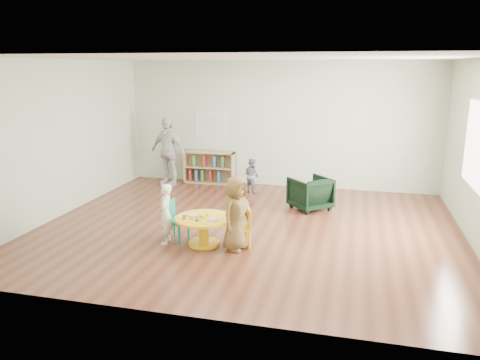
{
  "coord_description": "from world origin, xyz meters",
  "views": [
    {
      "loc": [
        1.7,
        -7.36,
        2.68
      ],
      "look_at": [
        -0.07,
        -0.3,
        0.9
      ],
      "focal_mm": 35.0,
      "sensor_mm": 36.0,
      "label": 1
    }
  ],
  "objects_px": {
    "activity_table": "(204,226)",
    "bookshelf": "(209,167)",
    "kid_chair_right": "(243,226)",
    "child_left": "(165,214)",
    "child_right": "(236,214)",
    "adult_caretaker": "(168,151)",
    "armchair": "(310,193)",
    "kid_chair_left": "(174,219)",
    "toddler": "(252,175)"
  },
  "relations": [
    {
      "from": "kid_chair_left",
      "to": "kid_chair_right",
      "type": "xyz_separation_m",
      "value": [
        1.13,
        -0.04,
        -0.01
      ]
    },
    {
      "from": "kid_chair_right",
      "to": "adult_caretaker",
      "type": "distance_m",
      "value": 4.2
    },
    {
      "from": "armchair",
      "to": "kid_chair_left",
      "type": "bearing_deg",
      "value": 5.89
    },
    {
      "from": "armchair",
      "to": "adult_caretaker",
      "type": "xyz_separation_m",
      "value": [
        -3.36,
        1.11,
        0.47
      ]
    },
    {
      "from": "activity_table",
      "to": "bookshelf",
      "type": "relative_size",
      "value": 0.73
    },
    {
      "from": "child_left",
      "to": "adult_caretaker",
      "type": "distance_m",
      "value": 3.72
    },
    {
      "from": "adult_caretaker",
      "to": "toddler",
      "type": "bearing_deg",
      "value": 11.33
    },
    {
      "from": "kid_chair_left",
      "to": "armchair",
      "type": "height_order",
      "value": "armchair"
    },
    {
      "from": "bookshelf",
      "to": "child_right",
      "type": "height_order",
      "value": "child_right"
    },
    {
      "from": "activity_table",
      "to": "child_right",
      "type": "relative_size",
      "value": 0.78
    },
    {
      "from": "armchair",
      "to": "activity_table",
      "type": "bearing_deg",
      "value": 16.09
    },
    {
      "from": "bookshelf",
      "to": "child_right",
      "type": "xyz_separation_m",
      "value": [
        1.65,
        -3.85,
        0.19
      ]
    },
    {
      "from": "child_left",
      "to": "kid_chair_left",
      "type": "bearing_deg",
      "value": 150.55
    },
    {
      "from": "bookshelf",
      "to": "kid_chair_left",
      "type": "bearing_deg",
      "value": -80.77
    },
    {
      "from": "activity_table",
      "to": "adult_caretaker",
      "type": "distance_m",
      "value": 3.93
    },
    {
      "from": "child_left",
      "to": "child_right",
      "type": "relative_size",
      "value": 0.84
    },
    {
      "from": "bookshelf",
      "to": "child_right",
      "type": "bearing_deg",
      "value": -66.76
    },
    {
      "from": "activity_table",
      "to": "child_left",
      "type": "xyz_separation_m",
      "value": [
        -0.59,
        -0.08,
        0.17
      ]
    },
    {
      "from": "bookshelf",
      "to": "toddler",
      "type": "xyz_separation_m",
      "value": [
        1.16,
        -0.6,
        0.01
      ]
    },
    {
      "from": "toddler",
      "to": "child_right",
      "type": "bearing_deg",
      "value": 129.77
    },
    {
      "from": "bookshelf",
      "to": "adult_caretaker",
      "type": "distance_m",
      "value": 1.03
    },
    {
      "from": "activity_table",
      "to": "adult_caretaker",
      "type": "xyz_separation_m",
      "value": [
        -1.97,
        3.37,
        0.48
      ]
    },
    {
      "from": "bookshelf",
      "to": "child_left",
      "type": "xyz_separation_m",
      "value": [
        0.53,
        -3.86,
        0.1
      ]
    },
    {
      "from": "activity_table",
      "to": "armchair",
      "type": "xyz_separation_m",
      "value": [
        1.39,
        2.25,
        0.01
      ]
    },
    {
      "from": "kid_chair_left",
      "to": "activity_table",
      "type": "bearing_deg",
      "value": 90.09
    },
    {
      "from": "child_left",
      "to": "adult_caretaker",
      "type": "relative_size",
      "value": 0.6
    },
    {
      "from": "child_right",
      "to": "activity_table",
      "type": "bearing_deg",
      "value": 102.63
    },
    {
      "from": "child_left",
      "to": "toddler",
      "type": "distance_m",
      "value": 3.32
    },
    {
      "from": "kid_chair_right",
      "to": "bookshelf",
      "type": "relative_size",
      "value": 0.5
    },
    {
      "from": "bookshelf",
      "to": "adult_caretaker",
      "type": "height_order",
      "value": "adult_caretaker"
    },
    {
      "from": "child_left",
      "to": "toddler",
      "type": "height_order",
      "value": "child_left"
    },
    {
      "from": "kid_chair_right",
      "to": "toddler",
      "type": "relative_size",
      "value": 0.8
    },
    {
      "from": "kid_chair_left",
      "to": "child_left",
      "type": "bearing_deg",
      "value": -5.57
    },
    {
      "from": "kid_chair_left",
      "to": "child_right",
      "type": "height_order",
      "value": "child_right"
    },
    {
      "from": "adult_caretaker",
      "to": "child_left",
      "type": "bearing_deg",
      "value": -51.49
    },
    {
      "from": "kid_chair_right",
      "to": "armchair",
      "type": "distance_m",
      "value": 2.32
    },
    {
      "from": "bookshelf",
      "to": "toddler",
      "type": "relative_size",
      "value": 1.6
    },
    {
      "from": "bookshelf",
      "to": "armchair",
      "type": "distance_m",
      "value": 2.94
    },
    {
      "from": "armchair",
      "to": "adult_caretaker",
      "type": "distance_m",
      "value": 3.57
    },
    {
      "from": "child_right",
      "to": "armchair",
      "type": "bearing_deg",
      "value": -0.93
    },
    {
      "from": "kid_chair_right",
      "to": "adult_caretaker",
      "type": "relative_size",
      "value": 0.38
    },
    {
      "from": "armchair",
      "to": "kid_chair_right",
      "type": "bearing_deg",
      "value": 27.72
    },
    {
      "from": "child_left",
      "to": "adult_caretaker",
      "type": "height_order",
      "value": "adult_caretaker"
    },
    {
      "from": "activity_table",
      "to": "child_left",
      "type": "bearing_deg",
      "value": -172.39
    },
    {
      "from": "activity_table",
      "to": "bookshelf",
      "type": "bearing_deg",
      "value": 106.57
    },
    {
      "from": "kid_chair_right",
      "to": "armchair",
      "type": "relative_size",
      "value": 0.87
    },
    {
      "from": "activity_table",
      "to": "kid_chair_right",
      "type": "xyz_separation_m",
      "value": [
        0.6,
        0.08,
        0.02
      ]
    },
    {
      "from": "armchair",
      "to": "toddler",
      "type": "relative_size",
      "value": 0.91
    },
    {
      "from": "armchair",
      "to": "child_right",
      "type": "height_order",
      "value": "child_right"
    },
    {
      "from": "child_right",
      "to": "kid_chair_right",
      "type": "bearing_deg",
      "value": -7.13
    }
  ]
}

